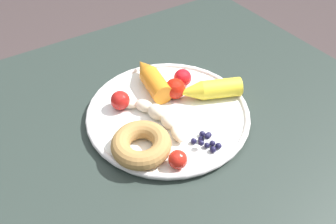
{
  "coord_description": "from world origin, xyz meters",
  "views": [
    {
      "loc": [
        0.36,
        -0.24,
        1.22
      ],
      "look_at": [
        -0.06,
        0.04,
        0.75
      ],
      "focal_mm": 36.72,
      "sensor_mm": 36.0,
      "label": 1
    }
  ],
  "objects": [
    {
      "name": "tomato_far",
      "position": [
        -0.12,
        -0.04,
        0.77
      ],
      "size": [
        0.04,
        0.04,
        0.04
      ],
      "primitive_type": "sphere",
      "color": "red",
      "rests_on": "plate"
    },
    {
      "name": "plate",
      "position": [
        -0.06,
        0.04,
        0.75
      ],
      "size": [
        0.33,
        0.33,
        0.02
      ],
      "color": "white",
      "rests_on": "dining_table"
    },
    {
      "name": "carrot_orange",
      "position": [
        -0.15,
        0.05,
        0.77
      ],
      "size": [
        0.14,
        0.06,
        0.04
      ],
      "color": "orange",
      "rests_on": "plate"
    },
    {
      "name": "blueberry_pile",
      "position": [
        0.05,
        0.05,
        0.76
      ],
      "size": [
        0.05,
        0.04,
        0.02
      ],
      "color": "#191638",
      "rests_on": "plate"
    },
    {
      "name": "tomato_mid",
      "position": [
        -0.11,
        0.11,
        0.77
      ],
      "size": [
        0.04,
        0.04,
        0.04
      ],
      "primitive_type": "sphere",
      "color": "red",
      "rests_on": "plate"
    },
    {
      "name": "banana",
      "position": [
        -0.06,
        0.0,
        0.76
      ],
      "size": [
        0.17,
        0.07,
        0.03
      ],
      "color": "beige",
      "rests_on": "plate"
    },
    {
      "name": "donut",
      "position": [
        0.0,
        -0.06,
        0.77
      ],
      "size": [
        0.14,
        0.14,
        0.03
      ],
      "primitive_type": "torus",
      "rotation": [
        0.0,
        0.0,
        0.34
      ],
      "color": "#AE7E44",
      "rests_on": "plate"
    },
    {
      "name": "carrot_yellow",
      "position": [
        -0.05,
        0.13,
        0.77
      ],
      "size": [
        0.09,
        0.14,
        0.04
      ],
      "color": "yellow",
      "rests_on": "plate"
    },
    {
      "name": "tomato_extra",
      "position": [
        -0.09,
        0.08,
        0.77
      ],
      "size": [
        0.04,
        0.04,
        0.04
      ],
      "primitive_type": "sphere",
      "color": "red",
      "rests_on": "plate"
    },
    {
      "name": "dining_table",
      "position": [
        0.0,
        0.0,
        0.64
      ],
      "size": [
        0.9,
        0.99,
        0.74
      ],
      "color": "#27322D",
      "rests_on": "ground_plane"
    },
    {
      "name": "tomato_near",
      "position": [
        0.06,
        -0.02,
        0.76
      ],
      "size": [
        0.03,
        0.03,
        0.03
      ],
      "primitive_type": "sphere",
      "color": "red",
      "rests_on": "plate"
    }
  ]
}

